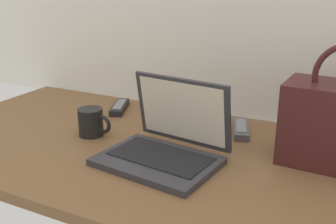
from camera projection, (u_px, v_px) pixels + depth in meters
The scene contains 5 objects.
desk at pixel (164, 155), 1.18m from camera, with size 1.60×0.76×0.03m.
laptop at pixel (166, 143), 1.11m from camera, with size 0.33×0.29×0.22m.
coffee_mug at pixel (91, 122), 1.27m from camera, with size 0.11×0.08×0.09m.
remote_control_near at pixel (241, 129), 1.30m from camera, with size 0.10×0.17×0.02m.
remote_control_far at pixel (120, 107), 1.52m from camera, with size 0.10×0.17×0.02m.
Camera 1 is at (0.50, -0.95, 0.52)m, focal length 43.26 mm.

